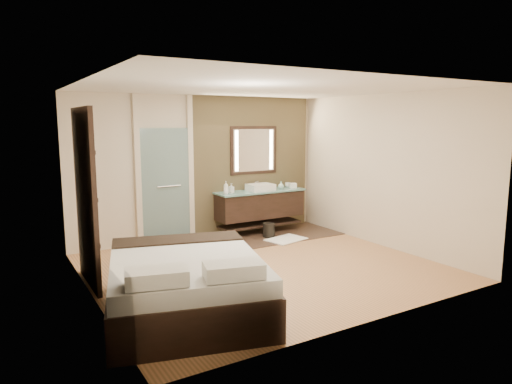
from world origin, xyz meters
TOP-DOWN VIEW (x-y plane):
  - floor at (0.00, 0.00)m, footprint 5.00×5.00m
  - tile_strip at (0.60, 1.60)m, footprint 3.80×1.30m
  - stone_wall at (1.10, 2.21)m, footprint 2.60×0.08m
  - vanity at (1.10, 1.92)m, footprint 1.85×0.55m
  - mirror_unit at (1.10, 2.16)m, footprint 1.06×0.04m
  - frosted_door at (-0.75, 2.20)m, footprint 1.10×0.12m
  - shoji_partition at (-2.43, 0.60)m, footprint 0.06×1.20m
  - bed at (-1.65, -0.96)m, footprint 2.21×2.51m
  - bath_mat at (1.22, 1.16)m, footprint 0.81×0.65m
  - waste_bin at (1.05, 1.51)m, footprint 0.29×0.29m
  - tissue_box at (1.86, 1.85)m, footprint 0.14×0.14m
  - soap_bottle_a at (0.31, 1.85)m, footprint 0.12×0.12m
  - soap_bottle_b at (0.46, 1.92)m, footprint 0.10×0.10m
  - soap_bottle_c at (1.58, 1.88)m, footprint 0.14×0.14m
  - cup at (1.85, 2.03)m, footprint 0.12×0.12m

SIDE VIEW (x-z plane):
  - floor at x=0.00m, z-range 0.00..0.00m
  - tile_strip at x=0.60m, z-range 0.00..0.01m
  - bath_mat at x=1.22m, z-range 0.01..0.03m
  - waste_bin at x=1.05m, z-range 0.00..0.28m
  - bed at x=-1.65m, z-range -0.07..0.75m
  - vanity at x=1.10m, z-range 0.14..1.02m
  - cup at x=1.85m, z-range 0.86..0.96m
  - tissue_box at x=1.86m, z-range 0.86..0.97m
  - soap_bottle_c at x=1.58m, z-range 0.86..1.02m
  - soap_bottle_b at x=0.46m, z-range 0.86..1.05m
  - soap_bottle_a at x=0.31m, z-range 0.86..1.11m
  - frosted_door at x=-0.75m, z-range -0.21..2.49m
  - shoji_partition at x=-2.43m, z-range 0.01..2.41m
  - stone_wall at x=1.10m, z-range 0.00..2.70m
  - mirror_unit at x=1.10m, z-range 1.17..2.13m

